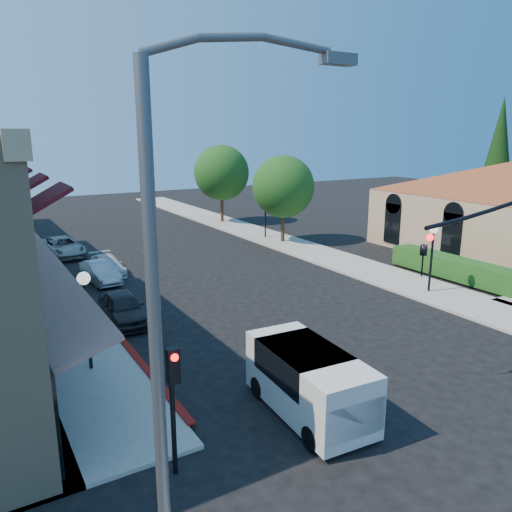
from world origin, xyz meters
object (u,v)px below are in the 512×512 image
street_tree_a (283,187)px  parked_car_a (123,308)px  lamppost_right_near (433,241)px  lamppost_right_far (265,204)px  street_tree_b (221,173)px  parked_car_b (100,272)px  lamppost_left_far (30,229)px  conifer_far (498,153)px  secondary_signal (173,388)px  parked_car_c (107,265)px  white_van (310,379)px  cobra_streetlight (178,325)px  lamppost_left_near (85,296)px  parked_car_d (63,247)px

street_tree_a → parked_car_a: (-15.00, -10.00, -3.53)m
lamppost_right_near → lamppost_right_far: bearing=90.0°
street_tree_b → parked_car_b: street_tree_b is taller
lamppost_left_far → lamppost_right_far: 17.12m
conifer_far → secondary_signal: size_ratio=3.31×
lamppost_right_near → parked_car_c: size_ratio=0.97×
secondary_signal → lamppost_right_far: bearing=53.9°
conifer_far → street_tree_a: bearing=168.2°
street_tree_b → white_van: bearing=-112.5°
street_tree_a → cobra_streetlight: bearing=-126.8°
secondary_signal → lamppost_right_far: 27.98m
secondary_signal → white_van: size_ratio=0.74×
lamppost_left_near → parked_car_d: lamppost_left_near is taller
white_van → parked_car_d: 24.19m
street_tree_a → white_van: bearing=-121.8°
secondary_signal → parked_car_b: bearing=81.9°
cobra_streetlight → white_van: bearing=35.7°
cobra_streetlight → street_tree_b: bearing=62.2°
lamppost_left_near → parked_car_b: bearing=74.4°
conifer_far → parked_car_b: conifer_far is taller
lamppost_right_far → parked_car_a: 19.09m
conifer_far → white_van: size_ratio=2.44×
parked_car_d → conifer_far: bearing=-19.2°
lamppost_left_far → white_van: bearing=-76.4°
secondary_signal → lamppost_right_near: bearing=21.8°
parked_car_a → parked_car_c: size_ratio=1.05×
lamppost_right_near → cobra_streetlight: bearing=-150.5°
cobra_streetlight → lamppost_right_far: cobra_streetlight is taller
lamppost_right_far → parked_car_b: bearing=-158.8°
street_tree_a → parked_car_a: 18.37m
street_tree_b → parked_car_d: street_tree_b is taller
parked_car_d → lamppost_left_far: bearing=-125.9°
lamppost_right_near → conifer_far: bearing=27.1°
conifer_far → lamppost_left_near: bearing=-164.7°
lamppost_right_far → parked_car_d: (-14.70, 2.00, -2.10)m
street_tree_b → white_van: size_ratio=1.55×
lamppost_right_near → parked_car_b: (-14.06, 10.55, -2.14)m
parked_car_b → white_van: bearing=-88.7°
parked_car_b → parked_car_d: parked_car_d is taller
street_tree_a → lamppost_right_far: bearing=98.5°
lamppost_left_near → white_van: size_ratio=0.79×
street_tree_a → parked_car_d: 15.93m
parked_car_a → parked_car_d: bearing=92.0°
cobra_streetlight → lamppost_right_far: size_ratio=2.61×
lamppost_right_far → parked_car_d: size_ratio=0.78×
cobra_streetlight → parked_car_b: cobra_streetlight is taller
street_tree_a → parked_car_d: size_ratio=1.42×
lamppost_left_far → parked_car_a: bearing=-77.0°
lamppost_left_near → lamppost_right_far: size_ratio=1.00×
secondary_signal → lamppost_left_near: size_ratio=0.93×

